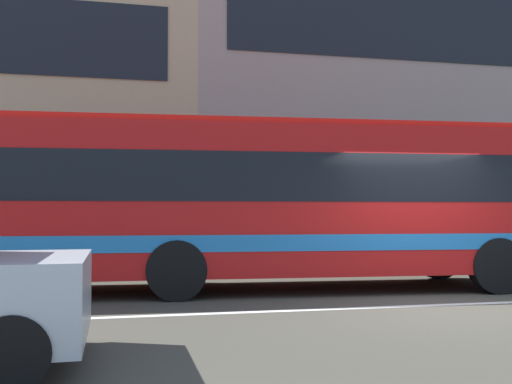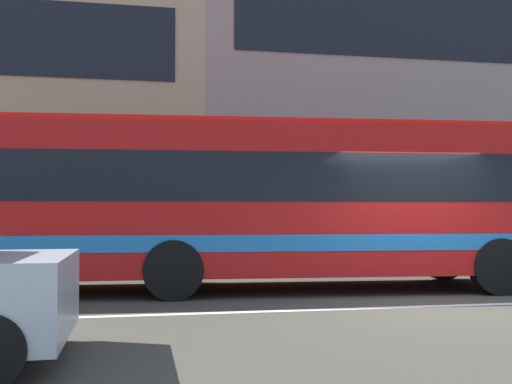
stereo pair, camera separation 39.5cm
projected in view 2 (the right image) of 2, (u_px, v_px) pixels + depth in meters
name	position (u px, v px, depth m)	size (l,w,h in m)	color
ground_plane	(440.00, 306.00, 9.00)	(160.00, 160.00, 0.00)	#454237
lane_centre_line	(440.00, 306.00, 9.00)	(60.00, 0.16, 0.01)	silver
hedge_row_far	(439.00, 249.00, 15.67)	(22.93, 1.10, 0.93)	#215621
apartment_block_right	(454.00, 89.00, 24.60)	(22.08, 10.51, 13.32)	#A48B82
transit_bus	(216.00, 199.00, 10.86)	(12.04, 3.30, 3.10)	red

